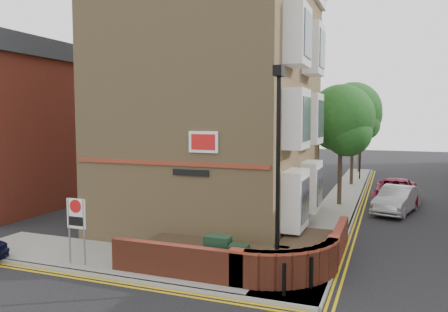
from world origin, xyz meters
TOP-DOWN VIEW (x-y plane):
  - ground at (0.00, 0.00)m, footprint 120.00×120.00m
  - pavement_corner at (-3.50, 1.50)m, footprint 13.00×3.00m
  - pavement_main at (2.00, 16.00)m, footprint 2.00×32.00m
  - kerb_side at (-3.50, 0.00)m, footprint 13.00×0.15m
  - kerb_main_near at (3.00, 16.00)m, footprint 0.15×32.00m
  - yellow_lines_side at (-3.50, -0.25)m, footprint 13.00×0.28m
  - yellow_lines_main at (3.25, 16.00)m, footprint 0.28×32.00m
  - corner_building at (-2.84, 8.00)m, footprint 8.95×10.40m
  - garden_wall at (0.00, 2.50)m, footprint 6.80×6.00m
  - lamppost at (1.60, 1.20)m, footprint 0.25×0.50m
  - utility_cabinet_large at (-0.30, 1.30)m, footprint 0.80×0.45m
  - utility_cabinet_small at (0.50, 1.00)m, footprint 0.55×0.40m
  - bollard_near at (2.00, 0.40)m, footprint 0.11×0.11m
  - bollard_far at (2.60, 1.20)m, footprint 0.11×0.11m
  - zone_sign at (-5.00, 0.50)m, footprint 0.72×0.07m
  - side_building at (-15.00, 8.00)m, footprint 6.40×10.40m
  - tree_near at (2.00, 14.05)m, footprint 3.64×3.65m
  - tree_mid at (2.00, 22.05)m, footprint 4.03×4.03m
  - tree_far at (2.00, 30.05)m, footprint 3.81×3.81m
  - traffic_light_assembly at (2.40, 25.00)m, footprint 0.20×0.16m
  - silver_car_near at (5.00, 13.24)m, footprint 2.57×4.49m
  - red_car_main at (4.97, 16.00)m, footprint 2.52×5.16m

SIDE VIEW (x-z plane):
  - ground at x=0.00m, z-range 0.00..0.00m
  - garden_wall at x=0.00m, z-range -0.60..0.60m
  - yellow_lines_side at x=-3.50m, z-range 0.00..0.01m
  - yellow_lines_main at x=3.25m, z-range 0.00..0.01m
  - pavement_corner at x=-3.50m, z-range 0.00..0.12m
  - pavement_main at x=2.00m, z-range 0.00..0.12m
  - kerb_side at x=-3.50m, z-range 0.00..0.12m
  - kerb_main_near at x=3.00m, z-range 0.00..0.12m
  - bollard_near at x=2.00m, z-range 0.12..1.02m
  - bollard_far at x=2.60m, z-range 0.12..1.02m
  - utility_cabinet_small at x=0.50m, z-range 0.12..1.22m
  - silver_car_near at x=5.00m, z-range 0.00..1.40m
  - red_car_main at x=4.97m, z-range 0.00..1.41m
  - utility_cabinet_large at x=-0.30m, z-range 0.12..1.32m
  - zone_sign at x=-5.00m, z-range 0.54..2.74m
  - traffic_light_assembly at x=2.40m, z-range 0.68..4.88m
  - lamppost at x=1.60m, z-range 0.19..6.49m
  - side_building at x=-15.00m, z-range 0.05..9.05m
  - tree_near at x=2.00m, z-range 1.35..8.05m
  - tree_far at x=2.00m, z-range 1.41..8.42m
  - tree_mid at x=2.00m, z-range 1.49..8.91m
  - corner_building at x=-2.84m, z-range -0.57..13.03m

